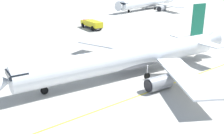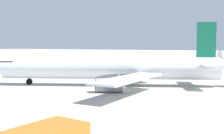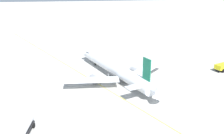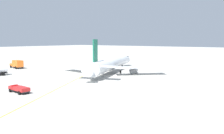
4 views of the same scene
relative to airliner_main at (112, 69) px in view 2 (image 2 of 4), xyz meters
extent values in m
plane|color=#ADAAA3|center=(-1.77, 3.48, -2.86)|extent=(600.00, 600.00, 0.00)
cylinder|color=silver|center=(0.53, 0.20, 0.20)|extent=(36.39, 16.93, 3.82)
cube|color=black|center=(17.12, 6.53, 1.06)|extent=(3.40, 3.89, 0.70)
ellipsoid|color=slate|center=(-1.22, -0.46, -0.85)|extent=(13.84, 8.02, 2.10)
cube|color=#146B4C|center=(-14.88, -5.67, 5.09)|extent=(3.08, 1.36, 5.95)
cube|color=silver|center=(-16.07, -2.54, 0.96)|extent=(4.27, 5.76, 0.20)
cube|color=silver|center=(-13.69, -8.80, 0.96)|extent=(4.27, 5.76, 0.20)
cube|color=silver|center=(-6.37, 8.04, -0.47)|extent=(5.10, 15.98, 0.28)
cube|color=silver|center=(0.60, -10.24, -0.47)|extent=(14.07, 13.88, 0.28)
cylinder|color=gray|center=(-2.81, 6.87, -1.80)|extent=(4.47, 3.43, 2.16)
cylinder|color=black|center=(-0.91, 7.59, -1.80)|extent=(0.80, 1.77, 1.84)
cylinder|color=gray|center=(2.48, -7.00, -1.80)|extent=(4.47, 3.43, 2.16)
cylinder|color=black|center=(4.37, -6.27, -1.80)|extent=(0.80, 1.77, 1.84)
cylinder|color=#9EA0A5|center=(13.85, 5.28, -1.39)|extent=(0.20, 0.20, 1.84)
cylinder|color=black|center=(13.85, 5.28, -2.31)|extent=(1.13, 0.67, 1.10)
cylinder|color=#9EA0A5|center=(-2.40, 2.63, -1.39)|extent=(0.20, 0.20, 1.84)
cylinder|color=black|center=(-2.40, 2.63, -2.31)|extent=(1.13, 0.67, 1.10)
cylinder|color=#9EA0A5|center=(-0.04, -3.56, -1.39)|extent=(0.20, 0.20, 1.84)
cylinder|color=black|center=(-0.04, -3.56, -2.31)|extent=(1.13, 0.67, 1.10)
cone|color=silver|center=(-13.15, -65.84, 0.21)|extent=(4.59, 4.76, 3.70)
cube|color=#232326|center=(1.75, -39.16, -2.06)|extent=(5.63, 9.39, 0.20)
cube|color=yellow|center=(3.06, -42.32, -1.36)|extent=(3.38, 3.24, 1.20)
cube|color=black|center=(3.48, -43.33, -1.18)|extent=(2.10, 0.93, 0.67)
cube|color=yellow|center=(1.26, -37.96, -1.16)|extent=(5.00, 7.14, 1.60)
cube|color=red|center=(3.06, -42.32, -0.66)|extent=(1.95, 1.27, 0.16)
cylinder|color=black|center=(4.22, -41.64, -2.16)|extent=(0.79, 1.40, 1.40)
cylinder|color=black|center=(1.76, -42.66, -2.16)|extent=(0.79, 1.40, 1.40)
cylinder|color=black|center=(1.85, -35.92, -2.16)|extent=(0.79, 1.40, 1.40)
cylinder|color=black|center=(-0.61, -36.94, -2.16)|extent=(0.79, 1.40, 1.40)
cube|color=yellow|center=(-3.82, 6.09, -2.86)|extent=(164.21, 82.97, 0.01)
camera|label=1|loc=(10.98, 42.03, 14.11)|focal=43.58mm
camera|label=2|loc=(-21.61, 46.16, 4.36)|focal=47.25mm
camera|label=3|loc=(-73.84, 12.28, 27.18)|focal=40.30mm
camera|label=4|loc=(-63.44, -47.51, 7.94)|focal=38.64mm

